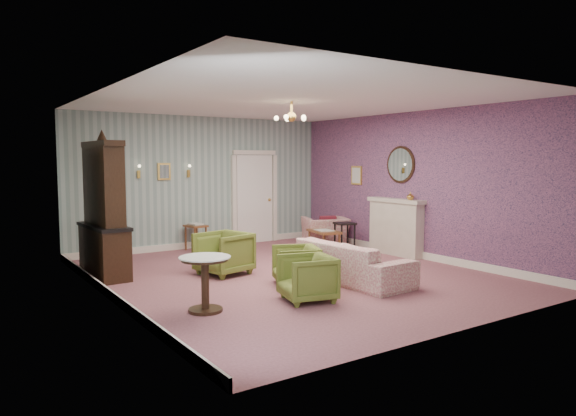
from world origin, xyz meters
TOP-DOWN VIEW (x-y plane):
  - floor at (0.00, 0.00)m, footprint 7.00×7.00m
  - ceiling at (0.00, 0.00)m, footprint 7.00×7.00m
  - wall_back at (0.00, 3.50)m, footprint 6.00×0.00m
  - wall_front at (0.00, -3.50)m, footprint 6.00×0.00m
  - wall_left at (-3.00, 0.00)m, footprint 0.00×7.00m
  - wall_right at (3.00, 0.00)m, footprint 0.00×7.00m
  - wall_right_floral at (2.98, 0.00)m, footprint 0.00×7.00m
  - door at (1.30, 3.46)m, footprint 1.12×0.12m
  - olive_chair_a at (-0.75, -1.49)m, footprint 0.79×0.82m
  - olive_chair_b at (-0.33, -0.61)m, footprint 0.81×0.84m
  - olive_chair_c at (-0.93, 0.68)m, footprint 0.89×0.93m
  - sofa_chintz at (0.53, -0.86)m, footprint 0.77×2.23m
  - wingback_chair at (2.51, 2.30)m, footprint 1.12×0.92m
  - dresser at (-2.65, 1.65)m, footprint 0.56×1.45m
  - fireplace at (2.86, 0.40)m, footprint 0.30×1.40m
  - mantel_vase at (2.84, 0.00)m, footprint 0.15×0.15m
  - oval_mirror at (2.96, 0.40)m, footprint 0.04×0.76m
  - framed_print at (2.97, 1.75)m, footprint 0.04×0.34m
  - coffee_table at (2.02, 1.71)m, footprint 0.62×0.91m
  - side_table_black at (2.41, 1.48)m, footprint 0.46×0.46m
  - pedestal_table at (-2.13, -1.17)m, footprint 0.85×0.85m
  - nesting_table at (-0.34, 3.15)m, footprint 0.43×0.51m
  - gilt_mirror_back at (-0.90, 3.46)m, footprint 0.28×0.06m
  - sconce_left at (-1.45, 3.44)m, footprint 0.16×0.12m
  - sconce_right at (-0.35, 3.44)m, footprint 0.16×0.12m
  - chandelier at (0.00, 0.00)m, footprint 0.56×0.56m
  - burgundy_cushion at (2.46, 2.15)m, footprint 0.41×0.28m

SIDE VIEW (x-z plane):
  - floor at x=0.00m, z-range 0.00..0.00m
  - coffee_table at x=2.02m, z-range 0.00..0.43m
  - side_table_black at x=2.41m, z-range 0.00..0.59m
  - nesting_table at x=-0.34m, z-range 0.00..0.61m
  - olive_chair_b at x=-0.33m, z-range 0.00..0.68m
  - olive_chair_a at x=-0.75m, z-range 0.00..0.70m
  - pedestal_table at x=-2.13m, z-range 0.00..0.72m
  - olive_chair_c at x=-0.93m, z-range 0.00..0.80m
  - wingback_chair at x=2.51m, z-range 0.00..0.84m
  - sofa_chintz at x=0.53m, z-range 0.00..0.86m
  - burgundy_cushion at x=2.46m, z-range 0.28..0.68m
  - fireplace at x=2.86m, z-range 0.00..1.16m
  - door at x=1.30m, z-range 0.00..2.16m
  - dresser at x=-2.65m, z-range 0.00..2.39m
  - mantel_vase at x=2.84m, z-range 1.16..1.31m
  - wall_back at x=0.00m, z-range -1.55..4.45m
  - wall_front at x=0.00m, z-range -1.55..4.45m
  - wall_left at x=-3.00m, z-range -2.05..4.95m
  - wall_right at x=3.00m, z-range -2.05..4.95m
  - wall_right_floral at x=2.98m, z-range -2.05..4.95m
  - framed_print at x=2.97m, z-range 1.39..1.81m
  - gilt_mirror_back at x=-0.90m, z-range 1.52..1.88m
  - sconce_left at x=-1.45m, z-range 1.55..1.85m
  - sconce_right at x=-0.35m, z-range 1.55..1.85m
  - oval_mirror at x=2.96m, z-range 1.43..2.27m
  - chandelier at x=0.00m, z-range 2.45..2.81m
  - ceiling at x=0.00m, z-range 2.90..2.90m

